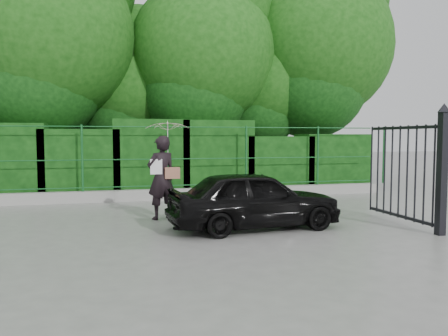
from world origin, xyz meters
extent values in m
plane|color=gray|center=(0.00, 0.00, 0.00)|extent=(80.00, 80.00, 0.00)
cube|color=#9E9E99|center=(0.00, 4.50, 0.15)|extent=(14.00, 0.25, 0.30)
cylinder|color=#155322|center=(-1.90, 4.50, 1.20)|extent=(0.06, 0.06, 1.80)
cylinder|color=#155322|center=(0.40, 4.50, 1.20)|extent=(0.06, 0.06, 1.80)
cylinder|color=#155322|center=(2.70, 4.50, 1.20)|extent=(0.06, 0.06, 1.80)
cylinder|color=#155322|center=(5.00, 4.50, 1.20)|extent=(0.06, 0.06, 1.80)
cylinder|color=#155322|center=(7.30, 4.50, 1.20)|extent=(0.06, 0.06, 1.80)
cylinder|color=#155322|center=(0.00, 4.50, 0.40)|extent=(13.60, 0.03, 0.03)
cylinder|color=#155322|center=(0.00, 4.50, 1.15)|extent=(13.60, 0.03, 0.03)
cylinder|color=#155322|center=(0.00, 4.50, 2.05)|extent=(13.60, 0.03, 0.03)
cube|color=black|center=(-4.00, 5.50, 1.07)|extent=(2.20, 1.20, 2.15)
cube|color=black|center=(-2.00, 5.50, 1.00)|extent=(2.20, 1.20, 1.99)
cube|color=black|center=(0.00, 5.50, 1.14)|extent=(2.20, 1.20, 2.29)
cube|color=black|center=(2.00, 5.50, 1.14)|extent=(2.20, 1.20, 2.28)
cube|color=black|center=(4.00, 5.50, 0.90)|extent=(2.20, 1.20, 1.79)
cube|color=black|center=(6.00, 5.50, 0.93)|extent=(2.20, 1.20, 1.86)
cylinder|color=black|center=(-3.00, 7.20, 2.25)|extent=(0.36, 0.36, 4.50)
sphere|color=#14470F|center=(-3.00, 7.20, 4.95)|extent=(5.40, 5.40, 5.40)
cylinder|color=black|center=(-0.50, 8.50, 1.62)|extent=(0.36, 0.36, 3.25)
sphere|color=#14470F|center=(-0.50, 8.50, 3.58)|extent=(3.90, 3.90, 3.90)
cylinder|color=black|center=(2.00, 7.50, 2.12)|extent=(0.36, 0.36, 4.25)
sphere|color=#14470F|center=(2.00, 7.50, 4.68)|extent=(5.10, 5.10, 5.10)
cylinder|color=black|center=(4.50, 8.20, 1.75)|extent=(0.36, 0.36, 3.50)
sphere|color=#14470F|center=(4.50, 8.20, 3.85)|extent=(4.20, 4.20, 4.20)
cylinder|color=black|center=(6.50, 7.80, 2.38)|extent=(0.36, 0.36, 4.75)
sphere|color=#14470F|center=(6.50, 7.80, 5.23)|extent=(5.70, 5.70, 5.70)
cube|color=black|center=(4.60, -1.20, 1.10)|extent=(0.14, 0.14, 2.20)
cone|color=black|center=(4.60, -1.20, 2.28)|extent=(0.22, 0.22, 0.16)
cube|color=black|center=(4.60, -0.05, 0.15)|extent=(0.05, 2.00, 0.06)
cube|color=black|center=(4.60, -0.05, 1.95)|extent=(0.05, 2.00, 0.06)
cylinder|color=black|center=(4.60, -1.00, 1.05)|extent=(0.04, 0.04, 1.90)
cylinder|color=black|center=(4.60, -0.75, 1.05)|extent=(0.04, 0.04, 1.90)
cylinder|color=black|center=(4.60, -0.50, 1.05)|extent=(0.04, 0.04, 1.90)
cylinder|color=black|center=(4.60, -0.25, 1.05)|extent=(0.04, 0.04, 1.90)
cylinder|color=black|center=(4.60, 0.00, 1.05)|extent=(0.04, 0.04, 1.90)
cylinder|color=black|center=(4.60, 0.25, 1.05)|extent=(0.04, 0.04, 1.90)
cylinder|color=black|center=(4.60, 0.50, 1.05)|extent=(0.04, 0.04, 1.90)
cylinder|color=black|center=(4.60, 0.75, 1.05)|extent=(0.04, 0.04, 1.90)
cylinder|color=black|center=(4.60, 1.00, 1.05)|extent=(0.04, 0.04, 1.90)
imported|color=black|center=(-0.09, 1.58, 0.90)|extent=(0.77, 0.64, 1.79)
imported|color=#F4C6CA|center=(0.06, 1.63, 1.68)|extent=(0.96, 0.98, 0.88)
cube|color=#A0664D|center=(0.13, 1.50, 1.00)|extent=(0.32, 0.15, 0.24)
cube|color=white|center=(-0.21, 1.46, 1.14)|extent=(0.25, 0.02, 0.32)
imported|color=black|center=(1.54, 0.18, 0.57)|extent=(3.43, 1.62, 1.14)
camera|label=1|loc=(-1.07, -7.76, 1.75)|focal=35.00mm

